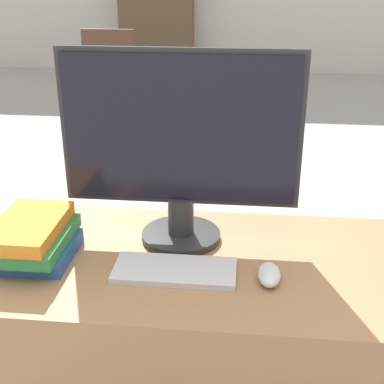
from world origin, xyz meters
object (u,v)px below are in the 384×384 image
book_stack (34,238)px  far_chair (107,84)px  keyboard (175,270)px  mouse (269,275)px  monitor (180,144)px

book_stack → far_chair: size_ratio=0.27×
keyboard → book_stack: size_ratio=1.17×
keyboard → far_chair: far_chair is taller
keyboard → book_stack: (-0.38, 0.04, 0.05)m
mouse → book_stack: book_stack is taller
book_stack → monitor: bearing=21.7°
mouse → far_chair: far_chair is taller
far_chair → mouse: bearing=-34.0°
keyboard → mouse: mouse is taller
monitor → keyboard: bearing=-87.9°
mouse → far_chair: bearing=111.2°
monitor → far_chair: bearing=108.3°
mouse → book_stack: bearing=175.4°
book_stack → far_chair: (-0.62, 3.14, -0.28)m
keyboard → mouse: (0.24, -0.01, 0.01)m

